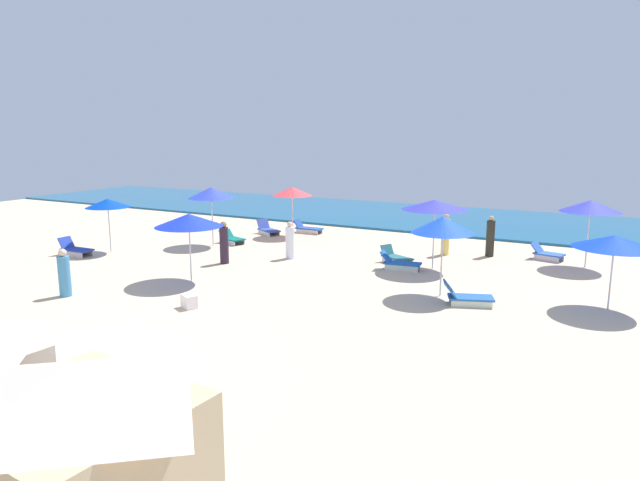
# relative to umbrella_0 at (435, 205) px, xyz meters

# --- Properties ---
(ground_plane) EXTENTS (60.00, 60.00, 0.00)m
(ground_plane) POSITION_rel_umbrella_0_xyz_m (-4.06, -12.87, -2.43)
(ground_plane) COLOR beige
(ocean) EXTENTS (60.00, 10.44, 0.12)m
(ocean) POSITION_rel_umbrella_0_xyz_m (-4.06, 11.91, -2.37)
(ocean) COLOR #175A85
(ocean) RESTS_ON ground_plane
(umbrella_0) EXTENTS (2.47, 2.47, 2.62)m
(umbrella_0) POSITION_rel_umbrella_0_xyz_m (0.00, 0.00, 0.00)
(umbrella_0) COLOR silver
(umbrella_0) RESTS_ON ground_plane
(lounge_chair_0_0) EXTENTS (1.59, 0.78, 0.71)m
(lounge_chair_0_0) POSITION_rel_umbrella_0_xyz_m (-1.02, -0.82, -2.17)
(lounge_chair_0_0) COLOR silver
(lounge_chair_0_0) RESTS_ON ground_plane
(lounge_chair_0_1) EXTENTS (1.47, 1.11, 0.68)m
(lounge_chair_0_1) POSITION_rel_umbrella_0_xyz_m (-1.52, 0.09, -2.18)
(lounge_chair_0_1) COLOR silver
(lounge_chair_0_1) RESTS_ON ground_plane
(umbrella_1) EXTENTS (1.85, 1.85, 2.30)m
(umbrella_1) POSITION_rel_umbrella_0_xyz_m (-13.11, -3.69, -0.32)
(umbrella_1) COLOR silver
(umbrella_1) RESTS_ON ground_plane
(lounge_chair_1_0) EXTENTS (1.48, 0.67, 0.74)m
(lounge_chair_1_0) POSITION_rel_umbrella_0_xyz_m (-13.85, -4.90, -2.16)
(lounge_chair_1_0) COLOR silver
(lounge_chair_1_0) RESTS_ON ground_plane
(umbrella_2) EXTENTS (1.97, 1.97, 2.55)m
(umbrella_2) POSITION_rel_umbrella_0_xyz_m (1.29, -3.37, -0.15)
(umbrella_2) COLOR silver
(umbrella_2) RESTS_ON ground_plane
(lounge_chair_2_0) EXTENTS (1.61, 1.12, 0.71)m
(lounge_chair_2_0) POSITION_rel_umbrella_0_xyz_m (2.25, -3.92, -2.18)
(lounge_chair_2_0) COLOR silver
(lounge_chair_2_0) RESTS_ON ground_plane
(umbrella_3) EXTENTS (1.97, 1.97, 2.43)m
(umbrella_3) POSITION_rel_umbrella_0_xyz_m (-8.13, 3.23, -0.22)
(umbrella_3) COLOR silver
(umbrella_3) RESTS_ON ground_plane
(lounge_chair_3_0) EXTENTS (1.48, 0.62, 0.66)m
(lounge_chair_3_0) POSITION_rel_umbrella_0_xyz_m (-7.87, 4.27, -2.19)
(lounge_chair_3_0) COLOR silver
(lounge_chair_3_0) RESTS_ON ground_plane
(lounge_chair_3_1) EXTENTS (1.52, 1.20, 0.72)m
(lounge_chair_3_1) POSITION_rel_umbrella_0_xyz_m (-9.48, 3.04, -2.19)
(lounge_chair_3_1) COLOR silver
(lounge_chair_3_1) RESTS_ON ground_plane
(umbrella_4) EXTENTS (2.30, 2.30, 2.21)m
(umbrella_4) POSITION_rel_umbrella_0_xyz_m (6.02, -2.40, -0.42)
(umbrella_4) COLOR silver
(umbrella_4) RESTS_ON ground_plane
(umbrella_5) EXTENTS (2.21, 2.21, 2.58)m
(umbrella_5) POSITION_rel_umbrella_0_xyz_m (5.09, 2.98, -0.08)
(umbrella_5) COLOR silver
(umbrella_5) RESTS_ON ground_plane
(lounge_chair_5_0) EXTENTS (1.36, 0.94, 0.67)m
(lounge_chair_5_0) POSITION_rel_umbrella_0_xyz_m (3.62, 3.60, -2.17)
(lounge_chair_5_0) COLOR silver
(lounge_chair_5_0) RESTS_ON ground_plane
(umbrella_6) EXTENTS (2.08, 2.08, 2.65)m
(umbrella_6) POSITION_rel_umbrella_0_xyz_m (-10.14, -0.47, -0.03)
(umbrella_6) COLOR silver
(umbrella_6) RESTS_ON ground_plane
(lounge_chair_6_0) EXTENTS (1.41, 0.99, 0.60)m
(lounge_chair_6_0) POSITION_rel_umbrella_0_xyz_m (-9.65, 0.26, -2.19)
(lounge_chair_6_0) COLOR silver
(lounge_chair_6_0) RESTS_ON ground_plane
(umbrella_7) EXTENTS (2.32, 2.32, 2.37)m
(umbrella_7) POSITION_rel_umbrella_0_xyz_m (-6.83, -5.76, -0.29)
(umbrella_7) COLOR silver
(umbrella_7) RESTS_ON ground_plane
(beachgoer_0) EXTENTS (0.39, 0.39, 1.70)m
(beachgoer_0) POSITION_rel_umbrella_0_xyz_m (1.45, 3.17, -1.64)
(beachgoer_0) COLOR #29281F
(beachgoer_0) RESTS_ON ground_plane
(beachgoer_1) EXTENTS (0.49, 0.49, 1.75)m
(beachgoer_1) POSITION_rel_umbrella_0_xyz_m (-0.27, 2.57, -1.61)
(beachgoer_1) COLOR #F9D763
(beachgoer_1) RESTS_ON ground_plane
(beachgoer_3) EXTENTS (0.45, 0.45, 1.53)m
(beachgoer_3) POSITION_rel_umbrella_0_xyz_m (-9.13, -9.02, -1.73)
(beachgoer_3) COLOR #4186BB
(beachgoer_3) RESTS_ON ground_plane
(beachgoer_4) EXTENTS (0.49, 0.49, 1.53)m
(beachgoer_4) POSITION_rel_umbrella_0_xyz_m (-5.64, -1.11, -1.73)
(beachgoer_4) COLOR white
(beachgoer_4) RESTS_ON ground_plane
(beachgoer_5) EXTENTS (0.48, 0.48, 1.67)m
(beachgoer_5) POSITION_rel_umbrella_0_xyz_m (-7.47, -3.07, -1.65)
(beachgoer_5) COLOR #302130
(beachgoer_5) RESTS_ON ground_plane
(cooler_box_0) EXTENTS (0.61, 0.54, 0.40)m
(cooler_box_0) POSITION_rel_umbrella_0_xyz_m (-4.89, -8.10, -2.24)
(cooler_box_0) COLOR white
(cooler_box_0) RESTS_ON ground_plane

